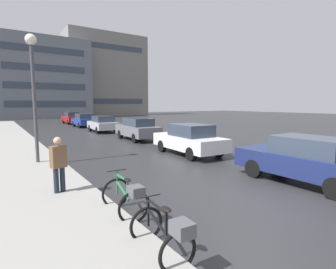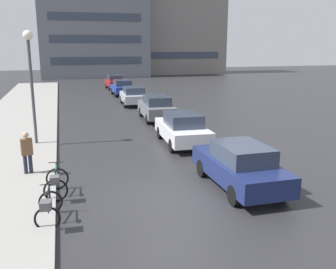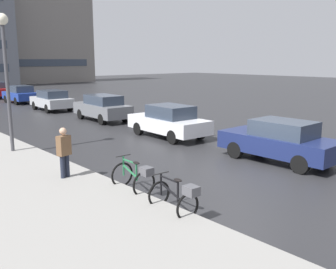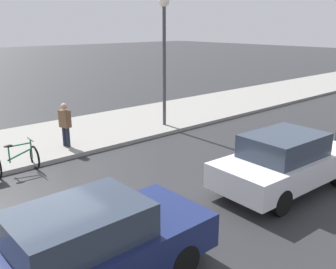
% 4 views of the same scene
% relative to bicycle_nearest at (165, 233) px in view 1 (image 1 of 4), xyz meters
% --- Properties ---
extents(ground_plane, '(140.00, 140.00, 0.00)m').
position_rel_bicycle_nearest_xyz_m(ground_plane, '(3.76, 1.02, -0.48)').
color(ground_plane, '#28282B').
extents(bicycle_nearest, '(0.75, 1.45, 0.94)m').
position_rel_bicycle_nearest_xyz_m(bicycle_nearest, '(0.00, 0.00, 0.00)').
color(bicycle_nearest, black).
rests_on(bicycle_nearest, ground).
extents(bicycle_second, '(0.79, 1.44, 0.99)m').
position_rel_bicycle_nearest_xyz_m(bicycle_second, '(0.19, 1.92, 0.01)').
color(bicycle_second, black).
rests_on(bicycle_second, ground).
extents(car_navy, '(1.84, 4.37, 1.56)m').
position_rel_bicycle_nearest_xyz_m(car_navy, '(6.20, 1.07, 0.30)').
color(car_navy, navy).
rests_on(car_navy, ground).
extents(car_white, '(2.07, 4.45, 1.58)m').
position_rel_bicycle_nearest_xyz_m(car_white, '(6.13, 7.11, 0.31)').
color(car_white, silver).
rests_on(car_white, ground).
extents(car_grey, '(2.00, 4.48, 1.60)m').
position_rel_bicycle_nearest_xyz_m(car_grey, '(6.45, 13.61, 0.34)').
color(car_grey, slate).
rests_on(car_grey, ground).
extents(car_silver, '(2.05, 4.10, 1.50)m').
position_rel_bicycle_nearest_xyz_m(car_silver, '(6.20, 20.21, 0.30)').
color(car_silver, '#B2B5BA').
rests_on(car_silver, ground).
extents(car_blue, '(1.89, 3.86, 1.52)m').
position_rel_bicycle_nearest_xyz_m(car_blue, '(6.32, 26.65, 0.29)').
color(car_blue, navy).
rests_on(car_blue, ground).
extents(car_red, '(1.82, 4.05, 1.56)m').
position_rel_bicycle_nearest_xyz_m(car_red, '(6.41, 32.57, 0.30)').
color(car_red, '#AD1919').
rests_on(car_red, ground).
extents(pedestrian, '(0.45, 0.33, 1.71)m').
position_rel_bicycle_nearest_xyz_m(pedestrian, '(-0.81, 4.20, 0.48)').
color(pedestrian, '#1E2333').
rests_on(pedestrian, ground).
extents(streetlamp, '(0.45, 0.45, 5.43)m').
position_rel_bicycle_nearest_xyz_m(streetlamp, '(-0.78, 8.79, 3.31)').
color(streetlamp, '#424247').
rests_on(streetlamp, ground).
extents(building_facade_main, '(16.21, 10.34, 14.60)m').
position_rel_bicycle_nearest_xyz_m(building_facade_main, '(5.95, 52.28, 6.82)').
color(building_facade_main, slate).
rests_on(building_facade_main, ground).
extents(building_facade_side, '(17.66, 7.09, 18.01)m').
position_rel_bicycle_nearest_xyz_m(building_facade_side, '(19.77, 54.76, 8.52)').
color(building_facade_side, gray).
rests_on(building_facade_side, ground).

